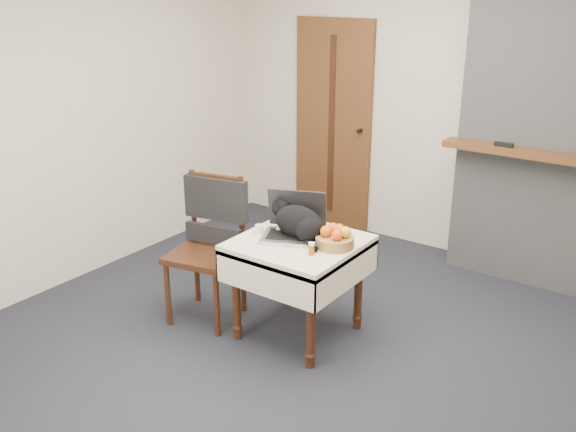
% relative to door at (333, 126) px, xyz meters
% --- Properties ---
extents(ground, '(4.50, 4.50, 0.00)m').
position_rel_door_xyz_m(ground, '(1.20, -1.97, -1.00)').
color(ground, black).
rests_on(ground, ground).
extents(room_shell, '(4.52, 4.01, 2.61)m').
position_rel_door_xyz_m(room_shell, '(1.20, -1.51, 0.76)').
color(room_shell, beige).
rests_on(room_shell, ground).
extents(door, '(0.82, 0.10, 2.00)m').
position_rel_door_xyz_m(door, '(0.00, 0.00, 0.00)').
color(door, brown).
rests_on(door, ground).
extents(chimney, '(1.62, 0.48, 2.60)m').
position_rel_door_xyz_m(chimney, '(2.10, -0.13, 0.30)').
color(chimney, gray).
rests_on(chimney, ground).
extents(side_table, '(0.78, 0.78, 0.70)m').
position_rel_door_xyz_m(side_table, '(0.96, -1.97, -0.41)').
color(side_table, '#3A220F').
rests_on(side_table, ground).
extents(laptop, '(0.50, 0.47, 0.30)m').
position_rel_door_xyz_m(laptop, '(0.88, -1.91, -0.23)').
color(laptop, '#B7B7BC').
rests_on(laptop, side_table).
extents(cat, '(0.50, 0.31, 0.25)m').
position_rel_door_xyz_m(cat, '(0.93, -1.93, -0.19)').
color(cat, black).
rests_on(cat, side_table).
extents(cream_jar, '(0.06, 0.06, 0.06)m').
position_rel_door_xyz_m(cream_jar, '(0.67, -2.03, -0.27)').
color(cream_jar, silver).
rests_on(cream_jar, side_table).
extents(pill_bottle, '(0.04, 0.04, 0.08)m').
position_rel_door_xyz_m(pill_bottle, '(1.16, -2.12, -0.26)').
color(pill_bottle, '#9E4A13').
rests_on(pill_bottle, side_table).
extents(fruit_basket, '(0.25, 0.25, 0.14)m').
position_rel_door_xyz_m(fruit_basket, '(1.21, -1.92, -0.24)').
color(fruit_basket, '#AD8E46').
rests_on(fruit_basket, side_table).
extents(desk_clutter, '(0.09, 0.10, 0.01)m').
position_rel_door_xyz_m(desk_clutter, '(1.12, -1.92, -0.30)').
color(desk_clutter, black).
rests_on(desk_clutter, side_table).
extents(chair, '(0.56, 0.55, 1.04)m').
position_rel_door_xyz_m(chair, '(0.27, -2.06, -0.33)').
color(chair, '#3A220F').
rests_on(chair, ground).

